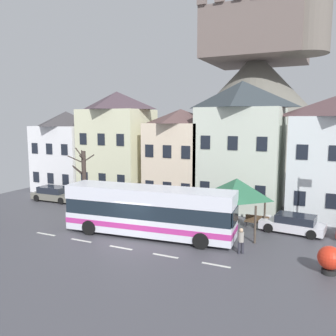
# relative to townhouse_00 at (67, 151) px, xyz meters

# --- Properties ---
(ground_plane) EXTENTS (40.00, 60.00, 0.07)m
(ground_plane) POSITION_rel_townhouse_00_xyz_m (15.04, -11.67, -4.32)
(ground_plane) COLOR #4A4A51
(townhouse_00) EXTENTS (5.99, 5.41, 8.59)m
(townhouse_00) POSITION_rel_townhouse_00_xyz_m (0.00, 0.00, 0.00)
(townhouse_00) COLOR white
(townhouse_00) RESTS_ON ground_plane
(townhouse_01) EXTENTS (6.36, 5.51, 10.48)m
(townhouse_01) POSITION_rel_townhouse_00_xyz_m (6.51, 0.05, 0.94)
(townhouse_01) COLOR beige
(townhouse_01) RESTS_ON ground_plane
(townhouse_02) EXTENTS (5.23, 5.87, 8.68)m
(townhouse_02) POSITION_rel_townhouse_00_xyz_m (13.39, 0.23, 0.04)
(townhouse_02) COLOR beige
(townhouse_02) RESTS_ON ground_plane
(townhouse_03) EXTENTS (6.82, 5.40, 10.94)m
(townhouse_03) POSITION_rel_townhouse_00_xyz_m (19.13, -0.00, 1.17)
(townhouse_03) COLOR silver
(townhouse_03) RESTS_ON ground_plane
(townhouse_04) EXTENTS (6.48, 5.21, 9.53)m
(townhouse_04) POSITION_rel_townhouse_00_xyz_m (26.47, -0.10, 0.47)
(townhouse_04) COLOR silver
(townhouse_04) RESTS_ON ground_plane
(hilltop_castle) EXTENTS (32.66, 32.66, 25.94)m
(hilltop_castle) POSITION_rel_townhouse_00_xyz_m (15.85, 22.09, 5.18)
(hilltop_castle) COLOR slate
(hilltop_castle) RESTS_ON ground_plane
(transit_bus) EXTENTS (11.58, 3.49, 3.28)m
(transit_bus) POSITION_rel_townhouse_00_xyz_m (15.55, -10.05, -2.64)
(transit_bus) COLOR white
(transit_bus) RESTS_ON ground_plane
(bus_shelter) EXTENTS (3.60, 3.60, 3.76)m
(bus_shelter) POSITION_rel_townhouse_00_xyz_m (20.56, -6.81, -1.23)
(bus_shelter) COLOR #473D33
(bus_shelter) RESTS_ON ground_plane
(parked_car_00) EXTENTS (4.39, 1.93, 1.32)m
(parked_car_00) POSITION_rel_townhouse_00_xyz_m (7.89, -5.09, -3.65)
(parked_car_00) COLOR black
(parked_car_00) RESTS_ON ground_plane
(parked_car_01) EXTENTS (4.46, 2.10, 1.36)m
(parked_car_01) POSITION_rel_townhouse_00_xyz_m (2.48, -4.82, -3.63)
(parked_car_01) COLOR slate
(parked_car_01) RESTS_ON ground_plane
(parked_car_02) EXTENTS (4.36, 2.25, 1.26)m
(parked_car_02) POSITION_rel_townhouse_00_xyz_m (24.16, -5.21, -3.67)
(parked_car_02) COLOR white
(parked_car_02) RESTS_ON ground_plane
(pedestrian_00) EXTENTS (0.35, 0.35, 1.51)m
(pedestrian_00) POSITION_rel_townhouse_00_xyz_m (19.99, -8.19, -3.40)
(pedestrian_00) COLOR #38332D
(pedestrian_00) RESTS_ON ground_plane
(pedestrian_01) EXTENTS (0.33, 0.33, 1.51)m
(pedestrian_01) POSITION_rel_townhouse_00_xyz_m (21.83, -10.53, -3.47)
(pedestrian_01) COLOR #2D2D38
(pedestrian_01) RESTS_ON ground_plane
(public_bench) EXTENTS (1.68, 0.48, 0.87)m
(public_bench) POSITION_rel_townhouse_00_xyz_m (21.69, -5.18, -3.82)
(public_bench) COLOR brown
(public_bench) RESTS_ON ground_plane
(harbour_buoy) EXTENTS (1.19, 1.19, 1.44)m
(harbour_buoy) POSITION_rel_townhouse_00_xyz_m (26.50, -11.33, -3.50)
(harbour_buoy) COLOR black
(harbour_buoy) RESTS_ON ground_plane
(bare_tree_00) EXTENTS (2.08, 1.82, 5.56)m
(bare_tree_00) POSITION_rel_townhouse_00_xyz_m (8.98, -8.46, -1.47)
(bare_tree_00) COLOR #382D28
(bare_tree_00) RESTS_ON ground_plane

